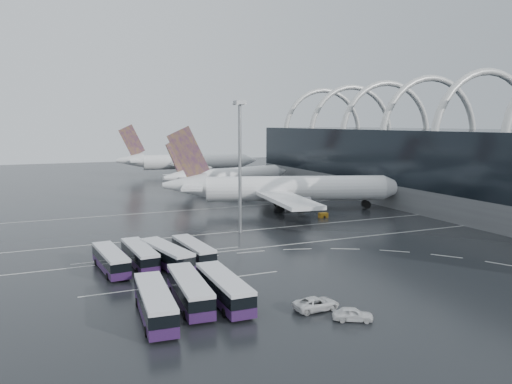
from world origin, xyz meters
name	(u,v)px	position (x,y,z in m)	size (l,w,h in m)	color
ground	(288,242)	(0.00, 0.00, 0.00)	(420.00, 420.00, 0.00)	black
terminal	(460,164)	(61.56, 19.84, 10.87)	(42.00, 160.00, 34.90)	#5A5C5F
lane_marking_near	(293,244)	(0.00, -2.00, 0.01)	(120.00, 0.25, 0.01)	silver
lane_marking_mid	(262,229)	(0.00, 12.00, 0.01)	(120.00, 0.25, 0.01)	silver
lane_marking_far	(218,208)	(0.00, 40.00, 0.01)	(120.00, 0.25, 0.01)	silver
bus_bay_line_south	(185,283)	(-24.00, -16.00, 0.01)	(28.00, 0.25, 0.01)	silver
bus_bay_line_north	(160,255)	(-24.00, 0.00, 0.01)	(28.00, 0.25, 0.01)	silver
airliner_main	(283,189)	(14.33, 30.90, 5.30)	(60.92, 52.81, 21.16)	white
airliner_gate_b	(228,176)	(15.04, 73.29, 4.36)	(49.32, 43.76, 17.42)	white
airliner_gate_c	(186,162)	(15.10, 124.98, 5.32)	(59.80, 54.88, 21.29)	white
bus_row_near_a	(111,260)	(-32.59, -6.05, 1.73)	(4.10, 13.01, 3.15)	#301645
bus_row_near_b	(140,255)	(-28.15, -4.99, 1.74)	(3.76, 13.00, 3.16)	#301645
bus_row_near_c	(166,255)	(-24.48, -7.15, 1.83)	(5.69, 13.86, 3.33)	#301645
bus_row_near_d	(193,251)	(-19.91, -6.01, 1.72)	(3.85, 12.93, 3.14)	#301645
bus_row_far_a	(155,303)	(-30.41, -26.80, 1.88)	(4.13, 14.07, 3.42)	#301645
bus_row_far_b	(189,290)	(-25.64, -24.12, 1.85)	(3.96, 13.82, 3.36)	#301645
bus_row_far_c	(224,288)	(-21.59, -25.13, 1.86)	(3.38, 13.78, 3.39)	#301645
van_curve_a	(316,304)	(-12.39, -31.67, 0.78)	(2.57, 5.58, 1.55)	white
van_curve_b	(353,314)	(-10.29, -36.07, 0.76)	(1.80, 4.48, 1.52)	white
floodlight_mast	(240,151)	(-5.36, 10.68, 16.43)	(2.00, 2.00, 26.12)	gray
gse_cart_belly_a	(323,215)	(18.30, 18.00, 0.56)	(2.06, 1.21, 1.12)	#AA7116
gse_cart_belly_b	(296,205)	(19.03, 33.03, 0.51)	(1.88, 1.11, 1.02)	slate
gse_cart_belly_e	(300,206)	(19.65, 31.80, 0.52)	(1.92, 1.13, 1.05)	#AA7116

